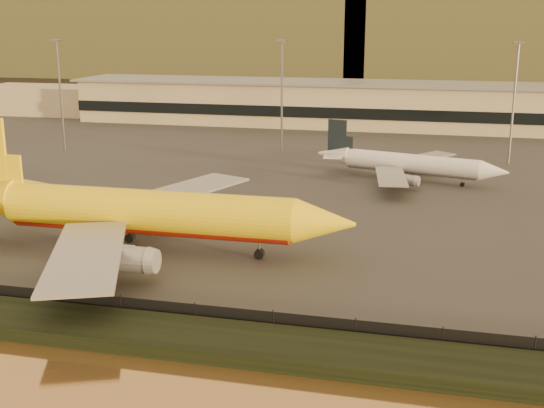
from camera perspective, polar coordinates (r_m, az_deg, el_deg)
The scene contains 11 objects.
ground at distance 81.63m, azimuth -4.67°, elevation -6.23°, with size 900.00×900.00×0.00m, color black.
embankment at distance 66.75m, azimuth -9.26°, elevation -10.77°, with size 320.00×7.00×1.40m, color black.
tarmac at distance 171.47m, azimuth 5.19°, elevation 5.08°, with size 320.00×220.00×0.20m, color #2D2D2D.
perimeter_fence at distance 69.85m, azimuth -8.02°, elevation -8.96°, with size 300.00×0.05×2.20m, color black.
terminal_building at distance 202.82m, azimuth 2.40°, elevation 8.42°, with size 202.00×25.00×12.60m.
apron_light_masts at distance 148.13m, azimuth 10.01°, elevation 9.45°, with size 152.20×12.20×25.40m.
distant_hills at distance 414.63m, azimuth 7.49°, elevation 15.16°, with size 470.00×160.00×70.00m.
dhl_cargo_jet at distance 90.96m, azimuth -10.86°, elevation -0.73°, with size 56.37×55.45×16.90m.
white_narrowbody_jet at distance 131.88m, azimuth 11.30°, elevation 3.30°, with size 36.67×35.06×10.67m.
gse_vehicle_yellow at distance 105.21m, azimuth 1.53°, elevation -0.67°, with size 3.87×1.74×1.74m, color yellow.
gse_vehicle_white at distance 113.25m, azimuth -8.78°, elevation 0.38°, with size 4.59×2.07×2.07m, color white.
Camera 1 is at (24.03, -72.21, 29.52)m, focal length 45.00 mm.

